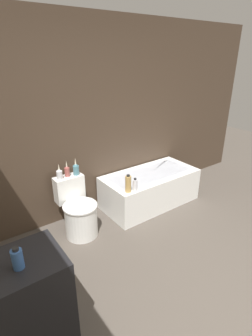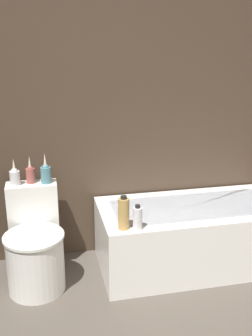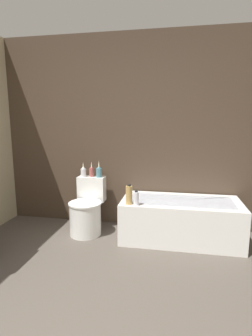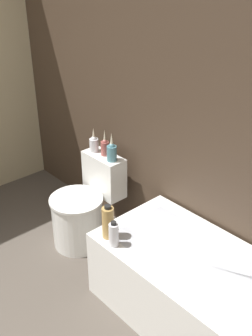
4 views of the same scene
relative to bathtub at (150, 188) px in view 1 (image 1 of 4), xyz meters
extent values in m
plane|color=#4C443D|center=(-0.85, -1.99, -0.25)|extent=(12.00, 12.00, 0.00)
cube|color=#423326|center=(-0.85, 0.40, 1.05)|extent=(6.40, 0.06, 2.60)
cube|color=white|center=(0.00, 0.00, 0.00)|extent=(1.44, 0.70, 0.50)
cube|color=#B7BCC6|center=(0.00, 0.00, 0.24)|extent=(1.24, 0.50, 0.01)
cylinder|color=white|center=(-1.20, -0.09, -0.05)|extent=(0.40, 0.40, 0.41)
cylinder|color=white|center=(-1.20, -0.09, 0.17)|extent=(0.42, 0.42, 0.02)
cube|color=white|center=(-1.20, 0.20, 0.29)|extent=(0.37, 0.17, 0.34)
cube|color=black|center=(-2.18, -1.18, 0.19)|extent=(0.59, 0.46, 0.89)
cylinder|color=#335999|center=(-2.17, -1.23, 0.71)|extent=(0.07, 0.07, 0.14)
cylinder|color=black|center=(-2.17, -1.23, 0.78)|extent=(0.04, 0.04, 0.02)
cylinder|color=silver|center=(-1.32, 0.19, 0.51)|extent=(0.07, 0.07, 0.11)
sphere|color=silver|center=(-1.32, 0.19, 0.56)|extent=(0.05, 0.05, 0.05)
cone|color=beige|center=(-1.32, 0.19, 0.61)|extent=(0.03, 0.03, 0.10)
cylinder|color=#994C47|center=(-1.20, 0.22, 0.51)|extent=(0.07, 0.07, 0.11)
sphere|color=#994C47|center=(-1.20, 0.22, 0.57)|extent=(0.04, 0.04, 0.04)
cone|color=beige|center=(-1.20, 0.22, 0.62)|extent=(0.02, 0.02, 0.10)
cylinder|color=teal|center=(-1.09, 0.19, 0.51)|extent=(0.08, 0.08, 0.12)
sphere|color=teal|center=(-1.09, 0.19, 0.57)|extent=(0.05, 0.05, 0.05)
cone|color=beige|center=(-1.09, 0.19, 0.63)|extent=(0.03, 0.03, 0.11)
cylinder|color=tan|center=(-0.60, -0.26, 0.36)|extent=(0.08, 0.08, 0.22)
cylinder|color=black|center=(-0.60, -0.26, 0.47)|extent=(0.04, 0.04, 0.02)
cylinder|color=silver|center=(-0.51, -0.29, 0.32)|extent=(0.06, 0.06, 0.16)
cylinder|color=black|center=(-0.51, -0.29, 0.41)|extent=(0.03, 0.03, 0.02)
camera|label=1|loc=(-2.36, -2.64, 1.86)|focal=28.00mm
camera|label=2|loc=(-1.10, -2.61, 1.45)|focal=42.00mm
camera|label=3|loc=(-0.10, -3.16, 1.20)|focal=28.00mm
camera|label=4|loc=(0.97, -1.53, 1.83)|focal=42.00mm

